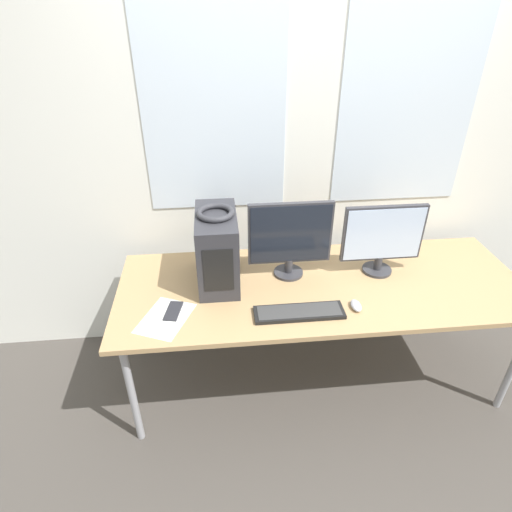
# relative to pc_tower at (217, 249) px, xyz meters

# --- Properties ---
(ground_plane) EXTENTS (14.00, 14.00, 0.00)m
(ground_plane) POSITION_rel_pc_tower_xyz_m (0.57, -0.52, -0.94)
(ground_plane) COLOR #47423D
(wall_back) EXTENTS (8.00, 0.07, 2.70)m
(wall_back) POSITION_rel_pc_tower_xyz_m (0.57, 0.45, 0.42)
(wall_back) COLOR silver
(wall_back) RESTS_ON ground_plane
(desk) EXTENTS (2.27, 0.84, 0.73)m
(desk) POSITION_rel_pc_tower_xyz_m (0.57, -0.10, -0.25)
(desk) COLOR tan
(desk) RESTS_ON ground_plane
(pc_tower) EXTENTS (0.22, 0.42, 0.41)m
(pc_tower) POSITION_rel_pc_tower_xyz_m (0.00, 0.00, 0.00)
(pc_tower) COLOR #2D2D33
(pc_tower) RESTS_ON desk
(headphones) EXTENTS (0.20, 0.20, 0.03)m
(headphones) POSITION_rel_pc_tower_xyz_m (0.00, 0.00, 0.22)
(headphones) COLOR #333338
(headphones) RESTS_ON pc_tower
(monitor_main) EXTENTS (0.46, 0.17, 0.45)m
(monitor_main) POSITION_rel_pc_tower_xyz_m (0.40, 0.02, 0.04)
(monitor_main) COLOR #333338
(monitor_main) RESTS_ON desk
(monitor_right_near) EXTENTS (0.46, 0.17, 0.42)m
(monitor_right_near) POSITION_rel_pc_tower_xyz_m (0.92, -0.00, 0.02)
(monitor_right_near) COLOR #333338
(monitor_right_near) RESTS_ON desk
(keyboard) EXTENTS (0.46, 0.13, 0.02)m
(keyboard) POSITION_rel_pc_tower_xyz_m (0.40, -0.35, -0.19)
(keyboard) COLOR black
(keyboard) RESTS_ON desk
(mouse) EXTENTS (0.05, 0.10, 0.03)m
(mouse) POSITION_rel_pc_tower_xyz_m (0.70, -0.33, -0.19)
(mouse) COLOR #B2B2B7
(mouse) RESTS_ON desk
(cell_phone) EXTENTS (0.10, 0.16, 0.01)m
(cell_phone) POSITION_rel_pc_tower_xyz_m (-0.24, -0.26, -0.20)
(cell_phone) COLOR #232328
(cell_phone) RESTS_ON desk
(paper_sheet_left) EXTENTS (0.31, 0.35, 0.00)m
(paper_sheet_left) POSITION_rel_pc_tower_xyz_m (-0.28, -0.31, -0.20)
(paper_sheet_left) COLOR white
(paper_sheet_left) RESTS_ON desk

